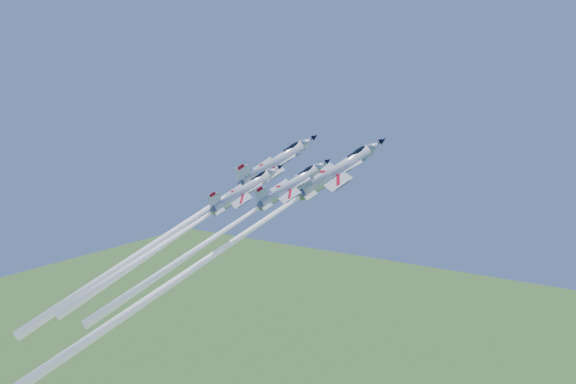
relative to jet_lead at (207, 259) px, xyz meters
The scene contains 4 objects.
jet_lead is the anchor object (origin of this frame).
jet_left 8.87m from the jet_lead, behind, with size 31.50×37.22×42.28m.
jet_right 9.39m from the jet_lead, 37.02° to the right, with size 23.55×27.60×30.95m.
jet_slot 6.95m from the jet_lead, 118.43° to the right, with size 22.75×26.52×29.50m.
Camera 1 is at (60.56, -91.85, 116.66)m, focal length 40.00 mm.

